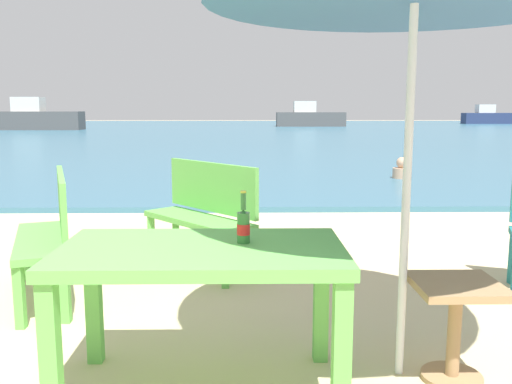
# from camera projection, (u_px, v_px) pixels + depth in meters

# --- Properties ---
(sea_water) EXTENTS (120.00, 50.00, 0.08)m
(sea_water) POSITION_uv_depth(u_px,v_px,m) (254.00, 131.00, 32.21)
(sea_water) COLOR #386B84
(sea_water) RESTS_ON ground_plane
(picnic_table_green) EXTENTS (1.40, 0.80, 0.76)m
(picnic_table_green) POSITION_uv_depth(u_px,v_px,m) (202.00, 268.00, 2.69)
(picnic_table_green) COLOR #60B24C
(picnic_table_green) RESTS_ON ground_plane
(beer_bottle_amber) EXTENTS (0.07, 0.07, 0.26)m
(beer_bottle_amber) POSITION_uv_depth(u_px,v_px,m) (243.00, 225.00, 2.73)
(beer_bottle_amber) COLOR #2D662D
(beer_bottle_amber) RESTS_ON picnic_table_green
(side_table_wood) EXTENTS (0.44, 0.44, 0.54)m
(side_table_wood) POSITION_uv_depth(u_px,v_px,m) (455.00, 316.00, 2.85)
(side_table_wood) COLOR #9E7A51
(side_table_wood) RESTS_ON ground_plane
(bench_green_left) EXTENTS (0.74, 1.25, 0.95)m
(bench_green_left) POSITION_uv_depth(u_px,v_px,m) (51.00, 228.00, 4.08)
(bench_green_left) COLOR #60B24C
(bench_green_left) RESTS_ON ground_plane
(bench_green_right) EXTENTS (1.07, 1.13, 0.95)m
(bench_green_right) POSITION_uv_depth(u_px,v_px,m) (204.00, 209.00, 4.85)
(bench_green_right) COLOR #60B24C
(bench_green_right) RESTS_ON ground_plane
(swimmer_person) EXTENTS (0.34, 0.34, 0.41)m
(swimmer_person) POSITION_uv_depth(u_px,v_px,m) (402.00, 170.00, 10.55)
(swimmer_person) COLOR tan
(swimmer_person) RESTS_ON sea_water
(boat_sailboat) EXTENTS (4.43, 1.21, 1.61)m
(boat_sailboat) POSITION_uv_depth(u_px,v_px,m) (489.00, 117.00, 46.28)
(boat_sailboat) COLOR navy
(boat_sailboat) RESTS_ON sea_water
(boat_tanker) EXTENTS (5.47, 1.49, 1.99)m
(boat_tanker) POSITION_uv_depth(u_px,v_px,m) (36.00, 118.00, 33.61)
(boat_tanker) COLOR #4C4C4C
(boat_tanker) RESTS_ON sea_water
(boat_fishing_trawler) EXTENTS (4.99, 1.36, 1.81)m
(boat_fishing_trawler) POSITION_uv_depth(u_px,v_px,m) (310.00, 117.00, 39.81)
(boat_fishing_trawler) COLOR #4C4C4C
(boat_fishing_trawler) RESTS_ON sea_water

